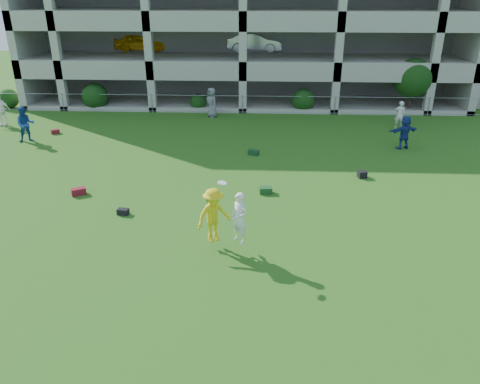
# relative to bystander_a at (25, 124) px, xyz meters

# --- Properties ---
(ground) EXTENTS (100.00, 100.00, 0.00)m
(ground) POSITION_rel_bystander_a_xyz_m (11.30, -12.34, -0.95)
(ground) COLOR #235114
(ground) RESTS_ON ground
(bystander_a) EXTENTS (1.15, 1.05, 1.91)m
(bystander_a) POSITION_rel_bystander_a_xyz_m (0.00, 0.00, 0.00)
(bystander_a) COLOR navy
(bystander_a) RESTS_ON ground
(bystander_b) EXTENTS (1.17, 0.66, 1.88)m
(bystander_b) POSITION_rel_bystander_a_xyz_m (-2.99, 3.04, -0.01)
(bystander_b) COLOR white
(bystander_b) RESTS_ON ground
(bystander_c) EXTENTS (1.04, 1.07, 1.85)m
(bystander_c) POSITION_rel_bystander_a_xyz_m (9.37, 5.65, -0.03)
(bystander_c) COLOR slate
(bystander_c) RESTS_ON ground
(bystander_d) EXTENTS (1.67, 1.01, 1.72)m
(bystander_d) POSITION_rel_bystander_a_xyz_m (19.89, -0.19, -0.10)
(bystander_d) COLOR navy
(bystander_d) RESTS_ON ground
(bystander_e) EXTENTS (0.65, 0.49, 1.63)m
(bystander_e) POSITION_rel_bystander_a_xyz_m (20.63, 3.54, -0.14)
(bystander_e) COLOR silver
(bystander_e) RESTS_ON ground
(bag_red_a) EXTENTS (0.63, 0.53, 0.28)m
(bag_red_a) POSITION_rel_bystander_a_xyz_m (5.28, -6.77, -0.81)
(bag_red_a) COLOR maroon
(bag_red_a) RESTS_ON ground
(bag_black_b) EXTENTS (0.43, 0.31, 0.22)m
(bag_black_b) POSITION_rel_bystander_a_xyz_m (7.55, -8.43, -0.84)
(bag_black_b) COLOR black
(bag_black_b) RESTS_ON ground
(bag_green_c) EXTENTS (0.53, 0.40, 0.26)m
(bag_green_c) POSITION_rel_bystander_a_xyz_m (12.81, -6.25, -0.82)
(bag_green_c) COLOR #153A15
(bag_green_c) RESTS_ON ground
(crate_d) EXTENTS (0.41, 0.41, 0.30)m
(crate_d) POSITION_rel_bystander_a_xyz_m (17.03, -4.34, -0.80)
(crate_d) COLOR black
(crate_d) RESTS_ON ground
(bag_red_f) EXTENTS (0.53, 0.49, 0.24)m
(bag_red_f) POSITION_rel_bystander_a_xyz_m (0.84, 1.52, -0.83)
(bag_red_f) COLOR #601510
(bag_red_f) RESTS_ON ground
(bag_green_g) EXTENTS (0.57, 0.46, 0.25)m
(bag_green_g) POSITION_rel_bystander_a_xyz_m (12.21, -1.56, -0.83)
(bag_green_g) COLOR #12321C
(bag_green_g) RESTS_ON ground
(frisbee_contest) EXTENTS (1.84, 1.28, 2.22)m
(frisbee_contest) POSITION_rel_bystander_a_xyz_m (11.32, -10.71, 0.23)
(frisbee_contest) COLOR yellow
(frisbee_contest) RESTS_ON ground
(parking_garage) EXTENTS (30.00, 14.00, 12.00)m
(parking_garage) POSITION_rel_bystander_a_xyz_m (11.29, 15.36, 5.06)
(parking_garage) COLOR #9E998C
(parking_garage) RESTS_ON ground
(fence) EXTENTS (36.06, 0.06, 1.20)m
(fence) POSITION_rel_bystander_a_xyz_m (11.30, 6.66, -0.34)
(fence) COLOR gray
(fence) RESTS_ON ground
(shrub_row) EXTENTS (34.38, 2.52, 3.50)m
(shrub_row) POSITION_rel_bystander_a_xyz_m (15.89, 7.36, 0.55)
(shrub_row) COLOR #163D11
(shrub_row) RESTS_ON ground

